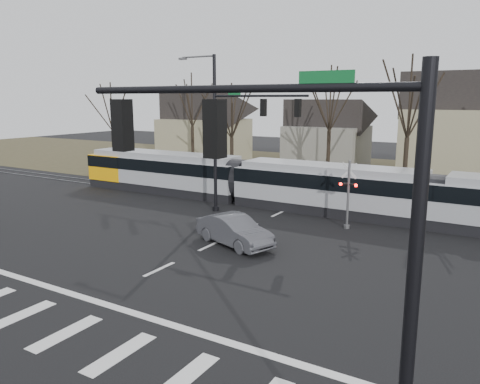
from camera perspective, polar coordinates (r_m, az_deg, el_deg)
The scene contains 15 objects.
ground at distance 19.96m, azimuth -13.61°, elevation -10.89°, with size 140.00×140.00×0.00m, color black.
grass_verge at distance 47.51m, azimuth 14.38°, elevation 1.96°, with size 140.00×28.00×0.01m, color #38331E.
crosswalk at distance 17.60m, azimuth -23.02°, elevation -14.60°, with size 27.00×2.60×0.01m.
stop_line at distance 18.83m, azimuth -17.52°, elevation -12.48°, with size 28.00×0.35×0.01m, color silver.
lane_dashes at distance 32.73m, azimuth 6.30°, elevation -1.87°, with size 0.18×30.00×0.01m.
rail_pair at distance 32.55m, azimuth 6.15°, elevation -1.90°, with size 90.00×1.52×0.06m.
tram at distance 31.42m, azimuth 10.65°, elevation 0.66°, with size 41.90×3.11×3.18m.
sedan at distance 24.15m, azimuth -0.71°, elevation -4.70°, with size 4.97×3.15×1.55m, color #48494F.
signal_pole_near_right at distance 8.00m, azimuth 7.20°, elevation -5.26°, with size 6.72×0.44×8.00m.
signal_pole_far at distance 29.96m, azimuth -0.53°, elevation 7.99°, with size 9.28×0.44×10.20m.
rail_crossing_signal at distance 27.65m, azimuth 13.04°, elevation -0.56°, with size 1.08×0.36×4.00m.
tree_row at distance 40.67m, azimuth 14.99°, elevation 7.50°, with size 59.20×7.20×10.00m.
house_a at distance 57.63m, azimuth -4.39°, elevation 8.32°, with size 9.72×8.64×8.60m.
house_b at distance 52.41m, azimuth 10.58°, elevation 7.33°, with size 8.64×7.56×7.65m.
house_c at distance 46.28m, azimuth 25.88°, elevation 7.46°, with size 10.80×8.64×10.10m.
Camera 1 is at (13.15, -13.04, 7.43)m, focal length 35.00 mm.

